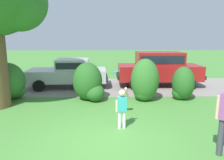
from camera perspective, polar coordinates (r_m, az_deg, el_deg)
ground_plane at (r=5.84m, az=-2.11°, el=-16.45°), size 80.00×80.00×0.00m
driveway_strip at (r=12.00m, az=-1.57°, el=-1.67°), size 28.00×4.40×0.02m
shrub_near_tree at (r=10.47m, az=-25.99°, el=-0.55°), size 1.47×1.63×1.64m
shrub_centre_left at (r=9.35m, az=-6.24°, el=-0.83°), size 1.40×1.30×1.66m
shrub_centre at (r=9.29m, az=8.73°, el=-0.61°), size 1.21×1.15×1.84m
shrub_centre_right at (r=9.90m, az=18.39°, el=-1.16°), size 0.96×1.09×1.47m
parked_sedan at (r=11.90m, az=-11.43°, el=2.10°), size 4.47×2.23×1.56m
parked_suv at (r=12.22m, az=12.43°, el=3.39°), size 4.71×2.12×1.92m
child_thrower at (r=6.41m, az=2.70°, el=-6.91°), size 0.43×0.31×1.29m
frisbee at (r=6.84m, az=1.02°, el=2.16°), size 0.29×0.28×0.18m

